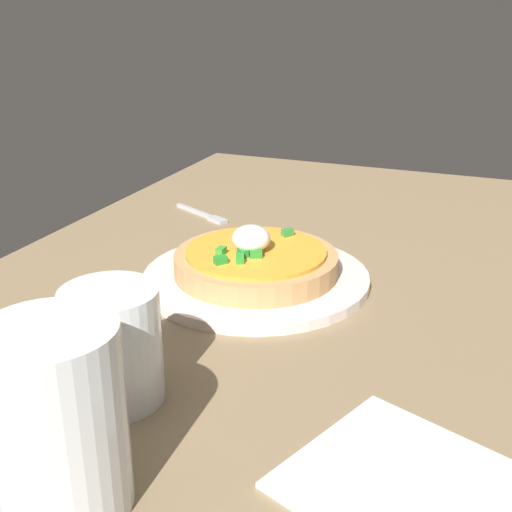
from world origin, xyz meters
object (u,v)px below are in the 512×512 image
(cup_near, at_px, (114,352))
(fork, at_px, (205,215))
(cup_far, at_px, (59,424))
(napkin, at_px, (402,482))
(plate, at_px, (256,278))
(pizza, at_px, (256,261))

(cup_near, relative_size, fork, 0.91)
(cup_far, distance_m, napkin, 0.21)
(cup_far, xyz_separation_m, napkin, (-0.09, 0.19, -0.06))
(plate, bearing_deg, cup_far, 2.79)
(cup_far, bearing_deg, napkin, 116.40)
(cup_near, xyz_separation_m, fork, (-0.42, -0.13, -0.04))
(pizza, relative_size, cup_far, 1.46)
(pizza, height_order, cup_far, cup_far)
(plate, xyz_separation_m, cup_near, (0.24, -0.02, 0.03))
(plate, height_order, napkin, plate)
(plate, height_order, cup_near, cup_near)
(pizza, bearing_deg, napkin, 38.43)
(napkin, bearing_deg, pizza, -141.57)
(plate, distance_m, cup_near, 0.24)
(cup_far, relative_size, fork, 1.20)
(pizza, height_order, cup_near, cup_near)
(plate, relative_size, pizza, 1.39)
(cup_near, height_order, fork, cup_near)
(fork, height_order, napkin, same)
(napkin, bearing_deg, cup_far, -63.60)
(pizza, distance_m, cup_far, 0.35)
(plate, bearing_deg, napkin, 38.36)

